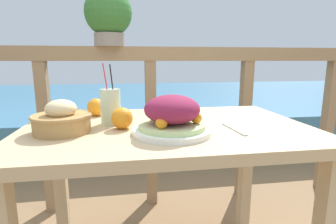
{
  "coord_description": "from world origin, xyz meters",
  "views": [
    {
      "loc": [
        -0.16,
        -1.03,
        1.02
      ],
      "look_at": [
        0.0,
        -0.03,
        0.81
      ],
      "focal_mm": 28.0,
      "sensor_mm": 36.0,
      "label": 1
    }
  ],
  "objects": [
    {
      "name": "drink_glass",
      "position": [
        -0.23,
        0.05,
        0.83
      ],
      "size": [
        0.08,
        0.08,
        0.25
      ],
      "color": "beige",
      "rests_on": "patio_table"
    },
    {
      "name": "orange_near_glass",
      "position": [
        -0.18,
        -0.03,
        0.79
      ],
      "size": [
        0.08,
        0.08,
        0.08
      ],
      "color": "orange",
      "rests_on": "patio_table"
    },
    {
      "name": "railing_fence",
      "position": [
        -0.0,
        0.71,
        0.75
      ],
      "size": [
        2.8,
        0.08,
        1.1
      ],
      "color": "#937551",
      "rests_on": "ground_plane"
    },
    {
      "name": "knife",
      "position": [
        0.24,
        -0.12,
        0.76
      ],
      "size": [
        0.03,
        0.18,
        0.0
      ],
      "color": "silver",
      "rests_on": "patio_table"
    },
    {
      "name": "potted_plant",
      "position": [
        -0.26,
        0.71,
        1.29
      ],
      "size": [
        0.29,
        0.29,
        0.35
      ],
      "color": "gray",
      "rests_on": "railing_fence"
    },
    {
      "name": "sea_backdrop",
      "position": [
        0.0,
        3.21,
        0.24
      ],
      "size": [
        12.0,
        4.0,
        0.47
      ],
      "color": "teal",
      "rests_on": "ground_plane"
    },
    {
      "name": "bread_basket",
      "position": [
        -0.4,
        -0.05,
        0.8
      ],
      "size": [
        0.21,
        0.21,
        0.12
      ],
      "color": "#AD7F47",
      "rests_on": "patio_table"
    },
    {
      "name": "patio_table",
      "position": [
        0.0,
        0.0,
        0.65
      ],
      "size": [
        1.15,
        0.74,
        0.75
      ],
      "color": "tan",
      "rests_on": "ground_plane"
    },
    {
      "name": "orange_near_basket",
      "position": [
        -0.3,
        0.23,
        0.79
      ],
      "size": [
        0.08,
        0.08,
        0.08
      ],
      "color": "orange",
      "rests_on": "patio_table"
    },
    {
      "name": "salad_plate",
      "position": [
        0.0,
        -0.13,
        0.81
      ],
      "size": [
        0.29,
        0.29,
        0.14
      ],
      "color": "white",
      "rests_on": "patio_table"
    }
  ]
}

